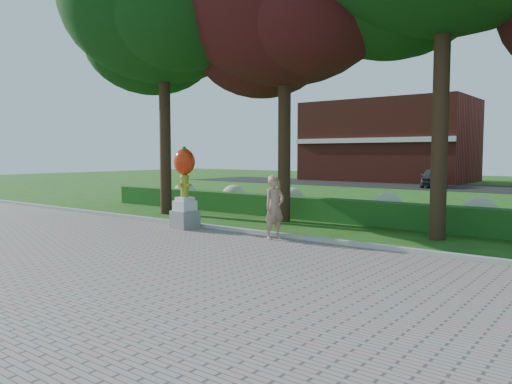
% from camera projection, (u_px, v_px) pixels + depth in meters
% --- Properties ---
extents(ground, '(100.00, 100.00, 0.00)m').
position_uv_depth(ground, '(209.00, 256.00, 11.65)').
color(ground, '#204711').
rests_on(ground, ground).
extents(walkway, '(40.00, 14.00, 0.04)m').
position_uv_depth(walkway, '(49.00, 292.00, 8.49)').
color(walkway, gray).
rests_on(walkway, ground).
extents(curb, '(40.00, 0.18, 0.15)m').
position_uv_depth(curb, '(282.00, 236.00, 14.01)').
color(curb, '#ADADA5').
rests_on(curb, ground).
extents(lawn_hedge, '(24.00, 0.70, 0.80)m').
position_uv_depth(lawn_hedge, '(348.00, 211.00, 17.15)').
color(lawn_hedge, '#134216').
rests_on(lawn_hedge, ground).
extents(hydrangea_row, '(20.10, 1.10, 0.99)m').
position_uv_depth(hydrangea_row, '(376.00, 206.00, 17.58)').
color(hydrangea_row, '#B8BD90').
rests_on(hydrangea_row, ground).
extents(street, '(50.00, 8.00, 0.02)m').
position_uv_depth(street, '(492.00, 189.00, 33.75)').
color(street, black).
rests_on(street, ground).
extents(building_left, '(14.00, 8.00, 7.00)m').
position_uv_depth(building_left, '(388.00, 141.00, 44.32)').
color(building_left, maroon).
rests_on(building_left, ground).
extents(tree_far_left, '(9.00, 7.68, 11.66)m').
position_uv_depth(tree_far_left, '(163.00, 10.00, 19.39)').
color(tree_far_left, black).
rests_on(tree_far_left, ground).
extents(tree_mid_left, '(8.25, 7.04, 10.69)m').
position_uv_depth(tree_mid_left, '(284.00, 11.00, 17.17)').
color(tree_mid_left, black).
rests_on(tree_mid_left, ground).
extents(hydrant_sculpture, '(0.75, 0.74, 2.56)m').
position_uv_depth(hydrant_sculpture, '(185.00, 185.00, 15.57)').
color(hydrant_sculpture, gray).
rests_on(hydrant_sculpture, walkway).
extents(woman, '(0.58, 0.73, 1.75)m').
position_uv_depth(woman, '(274.00, 207.00, 13.63)').
color(woman, tan).
rests_on(woman, walkway).
extents(parked_car, '(2.74, 4.41, 1.40)m').
position_uv_depth(parked_car, '(433.00, 177.00, 35.59)').
color(parked_car, '#383B3F').
rests_on(parked_car, street).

